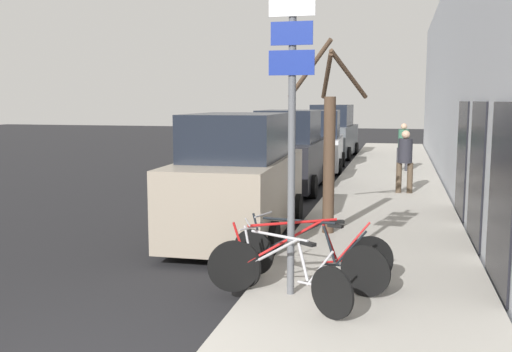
# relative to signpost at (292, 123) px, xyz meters

# --- Properties ---
(ground_plane) EXTENTS (80.00, 80.00, 0.00)m
(ground_plane) POSITION_rel_signpost_xyz_m (-1.59, 8.46, -2.36)
(ground_plane) COLOR black
(sidewalk_curb) EXTENTS (3.20, 32.00, 0.15)m
(sidewalk_curb) POSITION_rel_signpost_xyz_m (1.01, 11.26, -2.29)
(sidewalk_curb) COLOR #ADA89E
(sidewalk_curb) RESTS_ON ground
(building_facade) EXTENTS (0.23, 32.00, 6.50)m
(building_facade) POSITION_rel_signpost_xyz_m (2.76, 11.19, 0.87)
(building_facade) COLOR #B2B7C1
(building_facade) RESTS_ON ground
(signpost) EXTENTS (0.57, 0.11, 3.88)m
(signpost) POSITION_rel_signpost_xyz_m (0.00, 0.00, 0.00)
(signpost) COLOR #595B60
(signpost) RESTS_ON sidewalk_curb
(bicycle_0) EXTENTS (1.81, 1.24, 0.86)m
(bicycle_0) POSITION_rel_signpost_xyz_m (-0.01, -0.29, -1.84)
(bicycle_0) COLOR black
(bicycle_0) RESTS_ON sidewalk_curb
(bicycle_1) EXTENTS (2.36, 0.97, 0.95)m
(bicycle_1) POSITION_rel_signpost_xyz_m (0.11, 0.24, -1.81)
(bicycle_1) COLOR black
(bicycle_1) RESTS_ON sidewalk_curb
(bicycle_2) EXTENTS (2.26, 0.82, 0.92)m
(bicycle_2) POSITION_rel_signpost_xyz_m (0.14, 0.40, -1.82)
(bicycle_2) COLOR black
(bicycle_2) RESTS_ON sidewalk_curb
(parked_car_0) EXTENTS (2.15, 4.72, 2.40)m
(parked_car_0) POSITION_rel_signpost_xyz_m (-1.68, 3.45, -1.27)
(parked_car_0) COLOR gray
(parked_car_0) RESTS_ON ground
(parked_car_1) EXTENTS (1.99, 4.26, 2.37)m
(parked_car_1) POSITION_rel_signpost_xyz_m (-1.83, 9.46, -1.29)
(parked_car_1) COLOR black
(parked_car_1) RESTS_ON ground
(parked_car_2) EXTENTS (2.20, 4.27, 2.29)m
(parked_car_2) POSITION_rel_signpost_xyz_m (-1.72, 14.42, -1.34)
(parked_car_2) COLOR silver
(parked_car_2) RESTS_ON ground
(parked_car_3) EXTENTS (2.22, 4.57, 2.46)m
(parked_car_3) POSITION_rel_signpost_xyz_m (-1.73, 19.59, -1.26)
(parked_car_3) COLOR #51565B
(parked_car_3) RESTS_ON ground
(pedestrian_near) EXTENTS (0.45, 0.38, 1.70)m
(pedestrian_near) POSITION_rel_signpost_xyz_m (1.48, 8.81, -1.23)
(pedestrian_near) COLOR #4C3D2D
(pedestrian_near) RESTS_ON sidewalk_curb
(pedestrian_far) EXTENTS (0.44, 0.38, 1.70)m
(pedestrian_far) POSITION_rel_signpost_xyz_m (1.46, 13.90, -1.23)
(pedestrian_far) COLOR #333338
(pedestrian_far) RESTS_ON sidewalk_curb
(street_tree) EXTENTS (1.54, 1.24, 3.64)m
(street_tree) POSITION_rel_signpost_xyz_m (0.03, 3.70, -0.57)
(street_tree) COLOR #4C3828
(street_tree) RESTS_ON sidewalk_curb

